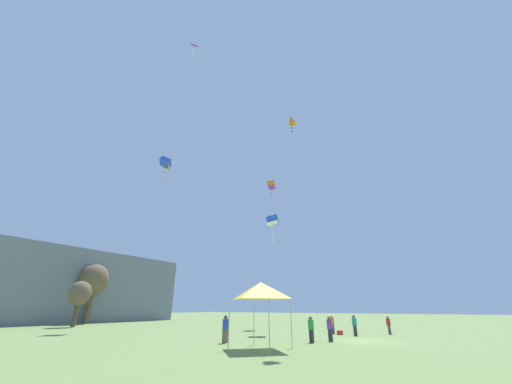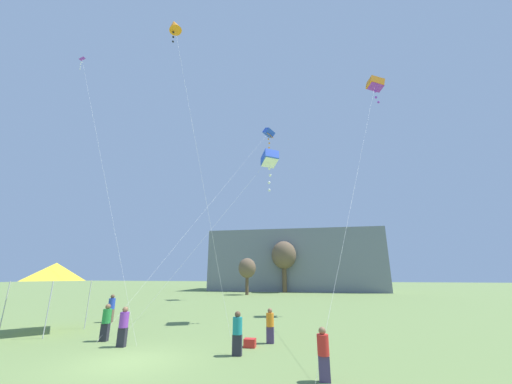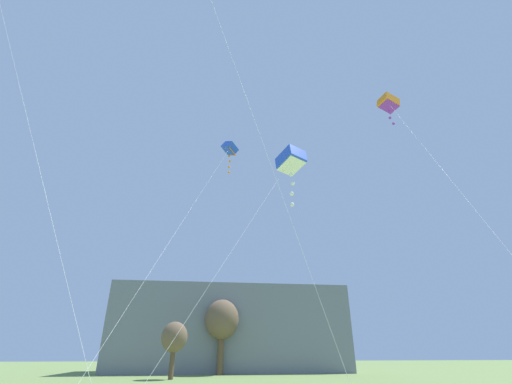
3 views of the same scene
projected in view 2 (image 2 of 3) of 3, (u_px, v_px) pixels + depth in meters
ground_plane at (129, 362)px, 10.48m from camera, size 220.00×220.00×0.00m
distant_building at (295, 261)px, 56.53m from camera, size 32.14×11.89×11.13m
tree_far_left at (247, 268)px, 44.50m from camera, size 2.71×2.71×5.48m
tree_far_right at (284, 256)px, 50.49m from camera, size 4.32×4.32×8.72m
tree_near_right at (322, 261)px, 62.02m from camera, size 4.05×4.05×8.18m
festival_tent at (55, 272)px, 16.62m from camera, size 3.04×3.04×3.74m
cooler_box at (250, 343)px, 12.60m from camera, size 0.50×0.41×0.35m
person_teal_shirt at (237, 331)px, 11.49m from camera, size 0.39×0.39×1.64m
person_green_shirt at (106, 321)px, 13.92m from camera, size 0.40×0.40×1.68m
person_purple_shirt at (123, 325)px, 12.85m from camera, size 0.40×0.40×1.67m
person_blue_shirt at (111, 307)px, 19.22m from camera, size 0.41×0.41×1.75m
person_orange_shirt at (270, 324)px, 13.48m from camera, size 0.36×0.36×1.53m
person_red_shirt at (323, 352)px, 8.76m from camera, size 0.36×0.36×1.52m
kite_blue_box_0 at (270, 159)px, 22.09m from camera, size 7.05×8.11×12.30m
kite_blue_box_1 at (269, 133)px, 41.95m from camera, size 5.82×25.64×24.09m
kite_orange_diamond_2 at (175, 26)px, 20.01m from camera, size 6.05×2.84×20.52m
kite_purple_delta_3 at (83, 64)px, 25.21m from camera, size 11.83×5.32×21.95m
kite_orange_box_4 at (375, 84)px, 27.97m from camera, size 7.97×16.93×21.66m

